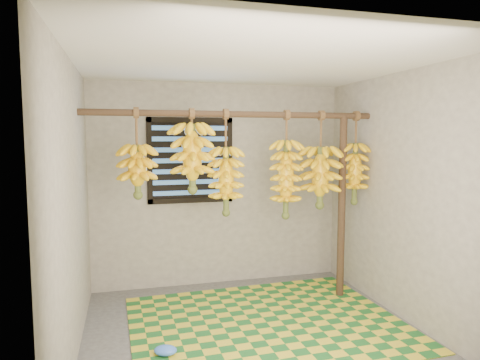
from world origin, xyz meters
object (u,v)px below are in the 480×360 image
object	(u,v)px
banana_bunch_e	(320,177)
banana_bunch_f	(355,173)
plastic_bag	(165,350)
banana_bunch_b	(192,158)
banana_bunch_a	(137,171)
banana_bunch_d	(286,179)
banana_bunch_c	(226,181)
support_post	(342,208)
woven_mat	(267,323)

from	to	relation	value
banana_bunch_e	banana_bunch_f	xyz separation A→B (m)	(0.42, 0.00, 0.03)
plastic_bag	banana_bunch_b	size ratio (longest dim) A/B	0.23
banana_bunch_a	banana_bunch_b	xyz separation A→B (m)	(0.53, 0.00, 0.12)
banana_bunch_d	banana_bunch_c	bearing A→B (deg)	-180.00
banana_bunch_c	banana_bunch_f	distance (m)	1.46
support_post	banana_bunch_d	distance (m)	0.74
banana_bunch_a	banana_bunch_e	xyz separation A→B (m)	(1.91, 0.00, -0.11)
banana_bunch_c	banana_bunch_b	bearing A→B (deg)	180.00
banana_bunch_e	banana_bunch_f	bearing A→B (deg)	0.00
banana_bunch_b	banana_bunch_c	bearing A→B (deg)	0.00
banana_bunch_c	banana_bunch_e	bearing A→B (deg)	0.00
support_post	plastic_bag	distance (m)	2.38
banana_bunch_c	banana_bunch_e	distance (m)	1.04
banana_bunch_b	banana_bunch_c	size ratio (longest dim) A/B	0.77
banana_bunch_d	banana_bunch_f	xyz separation A→B (m)	(0.81, -0.00, 0.04)
support_post	banana_bunch_e	xyz separation A→B (m)	(-0.27, 0.00, 0.34)
woven_mat	plastic_bag	distance (m)	1.06
support_post	banana_bunch_a	size ratio (longest dim) A/B	2.34
support_post	banana_bunch_a	bearing A→B (deg)	-180.00
woven_mat	banana_bunch_f	xyz separation A→B (m)	(1.17, 0.47, 1.37)
plastic_bag	banana_bunch_d	world-z (taller)	banana_bunch_d
plastic_bag	banana_bunch_a	xyz separation A→B (m)	(-0.16, 0.84, 1.40)
plastic_bag	banana_bunch_e	xyz separation A→B (m)	(1.75, 0.84, 1.29)
banana_bunch_d	banana_bunch_f	distance (m)	0.81
plastic_bag	banana_bunch_f	xyz separation A→B (m)	(2.16, 0.84, 1.33)
support_post	plastic_bag	world-z (taller)	support_post
banana_bunch_c	banana_bunch_f	world-z (taller)	same
banana_bunch_c	banana_bunch_d	bearing A→B (deg)	0.00
plastic_bag	banana_bunch_c	distance (m)	1.69
banana_bunch_b	banana_bunch_c	world-z (taller)	same
woven_mat	banana_bunch_b	bearing A→B (deg)	143.13
support_post	banana_bunch_c	xyz separation A→B (m)	(-1.31, 0.00, 0.33)
plastic_bag	banana_bunch_d	xyz separation A→B (m)	(1.35, 0.84, 1.28)
support_post	banana_bunch_f	bearing A→B (deg)	0.00
banana_bunch_b	banana_bunch_f	size ratio (longest dim) A/B	0.81
woven_mat	banana_bunch_e	bearing A→B (deg)	31.83
plastic_bag	banana_bunch_e	distance (m)	2.33
banana_bunch_b	banana_bunch_e	distance (m)	1.40
woven_mat	banana_bunch_e	world-z (taller)	banana_bunch_e
banana_bunch_e	banana_bunch_d	bearing A→B (deg)	180.00
banana_bunch_d	banana_bunch_e	bearing A→B (deg)	-0.00
woven_mat	banana_bunch_b	world-z (taller)	banana_bunch_b
woven_mat	banana_bunch_b	xyz separation A→B (m)	(-0.63, 0.47, 1.56)
support_post	banana_bunch_b	xyz separation A→B (m)	(-1.65, 0.00, 0.57)
banana_bunch_d	plastic_bag	bearing A→B (deg)	-148.11
plastic_bag	banana_bunch_f	size ratio (longest dim) A/B	0.19
banana_bunch_e	banana_bunch_f	size ratio (longest dim) A/B	1.02
support_post	banana_bunch_c	world-z (taller)	banana_bunch_c
woven_mat	banana_bunch_d	xyz separation A→B (m)	(0.36, 0.47, 1.33)
support_post	banana_bunch_e	size ratio (longest dim) A/B	1.94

